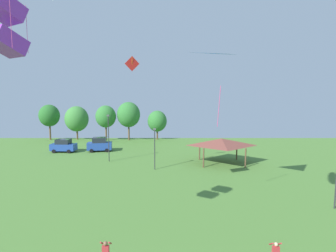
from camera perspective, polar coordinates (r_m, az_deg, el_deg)
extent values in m
cube|color=#B72D33|center=(15.73, -13.29, -25.07)|extent=(0.36, 0.20, 0.66)
sphere|color=brown|center=(15.50, -13.33, -23.62)|extent=(0.24, 0.24, 0.24)
cylinder|color=#B72D33|center=(15.64, -14.09, -23.46)|extent=(0.08, 0.53, 0.40)
cylinder|color=#B72D33|center=(15.55, -12.38, -23.61)|extent=(0.08, 0.53, 0.40)
cube|color=#B72D33|center=(16.65, 22.53, -23.95)|extent=(0.36, 0.20, 0.60)
sphere|color=#DBAD89|center=(16.46, 22.60, -22.71)|extent=(0.21, 0.21, 0.21)
cylinder|color=#B72D33|center=(16.48, 21.68, -22.76)|extent=(0.08, 0.48, 0.37)
cylinder|color=#B72D33|center=(16.63, 23.21, -22.54)|extent=(0.08, 0.48, 0.37)
pyramid|color=blue|center=(21.72, 12.78, 11.86)|extent=(4.03, 3.27, 0.45)
cylinder|color=#E54C93|center=(22.69, 11.17, 4.17)|extent=(0.19, 0.53, 3.49)
cube|color=purple|center=(16.49, -31.97, 20.88)|extent=(2.17, 2.24, 1.38)
cube|color=purple|center=(16.13, -31.63, 15.22)|extent=(2.17, 2.24, 1.38)
cylinder|color=#E54C93|center=(15.34, -30.89, 18.95)|extent=(0.02, 0.02, 2.48)
cylinder|color=#E54C93|center=(17.25, -32.60, 17.31)|extent=(0.02, 0.02, 2.48)
cylinder|color=#E54C93|center=(16.56, -28.23, 18.06)|extent=(0.02, 0.02, 2.48)
cube|color=red|center=(32.57, -7.68, 13.29)|extent=(1.71, 0.61, 1.76)
cylinder|color=yellow|center=(32.55, -7.68, 13.30)|extent=(0.08, 0.52, 1.56)
cube|color=#234299|center=(48.80, -21.63, -4.27)|extent=(4.26, 2.09, 1.14)
cube|color=#1E232D|center=(48.65, -21.68, -3.15)|extent=(2.38, 1.84, 0.79)
cylinder|color=black|center=(47.54, -20.66, -5.19)|extent=(0.65, 0.25, 0.64)
cylinder|color=black|center=(49.23, -19.78, -4.78)|extent=(0.65, 0.25, 0.64)
cylinder|color=black|center=(48.63, -23.46, -5.06)|extent=(0.65, 0.25, 0.64)
cylinder|color=black|center=(50.28, -22.50, -4.66)|extent=(0.65, 0.25, 0.64)
cube|color=#234299|center=(47.49, -14.51, -4.22)|extent=(4.37, 2.42, 1.27)
cube|color=#1E232D|center=(47.32, -14.54, -2.94)|extent=(2.50, 2.01, 0.89)
cylinder|color=black|center=(46.57, -13.04, -5.18)|extent=(0.66, 0.31, 0.64)
cylinder|color=black|center=(48.39, -12.84, -4.76)|extent=(0.66, 0.31, 0.64)
cylinder|color=black|center=(46.88, -16.19, -5.20)|extent=(0.66, 0.31, 0.64)
cylinder|color=black|center=(48.68, -15.87, -4.77)|extent=(0.66, 0.31, 0.64)
cylinder|color=brown|center=(35.74, 7.88, -6.90)|extent=(0.20, 0.20, 2.60)
cylinder|color=brown|center=(36.92, 16.66, -6.68)|extent=(0.20, 0.20, 2.60)
cylinder|color=brown|center=(40.10, 7.02, -5.46)|extent=(0.20, 0.20, 2.60)
cylinder|color=brown|center=(41.16, 14.88, -5.32)|extent=(0.20, 0.20, 2.60)
pyramid|color=brown|center=(38.04, 11.69, -3.42)|extent=(7.31, 5.83, 1.00)
cylinder|color=#2D2D33|center=(34.21, -2.78, -5.22)|extent=(0.12, 0.12, 5.19)
cube|color=#4C4C51|center=(33.78, -2.80, -0.69)|extent=(0.36, 0.20, 0.24)
cylinder|color=#2D2D33|center=(39.30, -12.66, -2.79)|extent=(0.12, 0.12, 6.67)
cube|color=#4C4C51|center=(38.93, -12.78, 2.24)|extent=(0.36, 0.20, 0.24)
cylinder|color=brown|center=(64.11, -24.14, -1.07)|extent=(0.36, 0.36, 3.79)
ellipsoid|color=#286628|center=(63.80, -24.28, 2.10)|extent=(4.42, 4.42, 4.86)
cylinder|color=brown|center=(62.61, -19.01, -1.53)|extent=(0.36, 0.36, 2.70)
ellipsoid|color=#3D7F38|center=(62.28, -19.11, 1.48)|extent=(5.18, 5.18, 5.70)
cylinder|color=brown|center=(59.20, -13.17, -1.32)|extent=(0.36, 0.36, 3.64)
ellipsoid|color=#337533|center=(58.87, -13.25, 2.03)|extent=(4.40, 4.40, 4.84)
cylinder|color=brown|center=(58.78, -8.38, -1.21)|extent=(0.36, 0.36, 3.78)
ellipsoid|color=#337533|center=(58.42, -8.44, 2.48)|extent=(5.06, 5.06, 5.57)
cylinder|color=brown|center=(59.28, -2.21, -1.70)|extent=(0.36, 0.36, 2.52)
ellipsoid|color=#337533|center=(58.96, -2.22, 1.07)|extent=(4.31, 4.31, 4.75)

